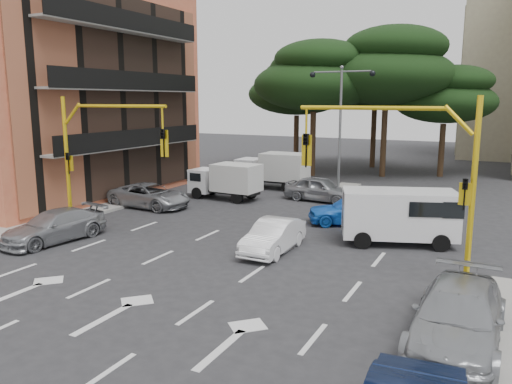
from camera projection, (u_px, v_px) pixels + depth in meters
ground at (203, 265)px, 17.92m from camera, size 120.00×120.00×0.00m
median_strip at (338, 191)px, 31.96m from camera, size 1.40×6.00×0.15m
apartment_orange at (30, 84)px, 31.62m from camera, size 15.19×16.15×13.70m
pine_left_near at (315, 76)px, 37.56m from camera, size 9.15×9.15×10.23m
pine_center at (388, 66)px, 36.98m from camera, size 9.98×9.98×11.16m
pine_left_far at (297, 87)px, 42.52m from camera, size 8.32×8.32×9.30m
pine_right at (446, 95)px, 37.35m from camera, size 7.49×7.49×8.37m
pine_back at (376, 79)px, 42.38m from camera, size 9.15×9.15×10.23m
signal_mast_right at (414, 163)px, 15.96m from camera, size 5.79×0.37×6.00m
signal_mast_left at (95, 145)px, 21.96m from camera, size 5.79×0.37×6.00m
street_lamp_center at (341, 107)px, 30.98m from camera, size 4.16×0.36×7.77m
car_white_hatch at (273, 236)px, 19.43m from camera, size 1.38×3.82×1.25m
car_blue_compact at (352, 210)px, 23.71m from camera, size 4.45×3.29×1.41m
car_silver_wagon at (54, 226)px, 20.85m from camera, size 2.43×4.69×1.30m
car_silver_cross_a at (149, 196)px, 27.46m from camera, size 4.80×2.36×1.31m
car_silver_cross_b at (320, 189)px, 29.13m from camera, size 4.35×2.07×1.44m
car_silver_parked at (458, 317)px, 12.00m from camera, size 2.13×5.04×1.45m
van_white at (399, 217)px, 20.48m from camera, size 4.95×3.44×2.26m
box_truck_a at (225, 181)px, 29.64m from camera, size 4.47×2.06×2.15m
box_truck_b at (272, 170)px, 33.27m from camera, size 4.91×2.14×2.40m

